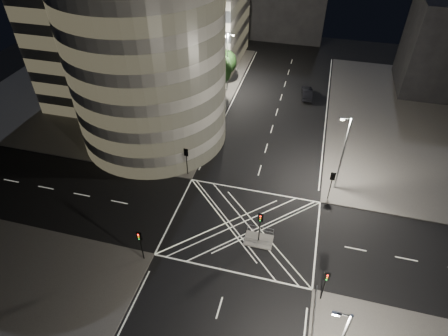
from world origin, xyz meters
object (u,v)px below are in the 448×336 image
(street_lamp_left_near, at_px, (194,116))
(street_lamp_left_far, at_px, (228,60))
(traffic_signal_nr, at_px, (326,281))
(traffic_signal_fl, at_px, (186,157))
(central_island, at_px, (258,240))
(traffic_signal_nl, at_px, (140,241))
(traffic_signal_island, at_px, (260,222))
(traffic_signal_fr, at_px, (332,181))
(street_lamp_right_far, at_px, (342,152))
(sedan, at_px, (307,93))

(street_lamp_left_near, xyz_separation_m, street_lamp_left_far, (0.00, 18.00, 0.00))
(traffic_signal_nr, bearing_deg, traffic_signal_fl, 142.31)
(central_island, height_order, street_lamp_left_far, street_lamp_left_far)
(traffic_signal_nl, xyz_separation_m, traffic_signal_island, (10.80, 5.30, 0.00))
(traffic_signal_fr, xyz_separation_m, traffic_signal_nr, (0.00, -13.60, 0.00))
(traffic_signal_island, bearing_deg, central_island, 0.00)
(traffic_signal_island, height_order, street_lamp_left_near, street_lamp_left_near)
(traffic_signal_nl, bearing_deg, central_island, 26.14)
(traffic_signal_nl, relative_size, street_lamp_left_far, 0.40)
(central_island, distance_m, traffic_signal_fl, 13.91)
(traffic_signal_nr, xyz_separation_m, street_lamp_left_far, (-18.24, 36.80, 2.63))
(traffic_signal_fr, xyz_separation_m, traffic_signal_island, (-6.80, -8.30, 0.00))
(central_island, xyz_separation_m, traffic_signal_nl, (-10.80, -5.30, 2.84))
(street_lamp_left_near, bearing_deg, traffic_signal_nl, -88.06)
(traffic_signal_island, relative_size, street_lamp_left_near, 0.40)
(street_lamp_right_far, bearing_deg, traffic_signal_fl, -173.12)
(traffic_signal_fr, bearing_deg, traffic_signal_nr, -90.00)
(traffic_signal_fl, distance_m, traffic_signal_nl, 13.60)
(street_lamp_left_near, xyz_separation_m, sedan, (13.57, 19.18, -4.76))
(traffic_signal_nr, relative_size, traffic_signal_island, 1.00)
(traffic_signal_fr, height_order, street_lamp_right_far, street_lamp_right_far)
(traffic_signal_island, bearing_deg, traffic_signal_nr, -37.93)
(traffic_signal_fl, relative_size, sedan, 0.84)
(traffic_signal_fr, distance_m, sedan, 24.91)
(street_lamp_left_far, bearing_deg, sedan, 4.96)
(traffic_signal_fr, bearing_deg, central_island, -129.33)
(traffic_signal_nr, height_order, street_lamp_left_near, street_lamp_left_near)
(traffic_signal_fl, xyz_separation_m, traffic_signal_nl, (0.00, -13.60, 0.00))
(traffic_signal_island, bearing_deg, traffic_signal_fl, 142.46)
(street_lamp_left_far, relative_size, sedan, 2.10)
(traffic_signal_nl, height_order, traffic_signal_fr, same)
(sedan, bearing_deg, traffic_signal_nl, 64.33)
(traffic_signal_nl, height_order, sedan, traffic_signal_nl)
(traffic_signal_nl, height_order, traffic_signal_nr, same)
(traffic_signal_fl, distance_m, traffic_signal_fr, 17.60)
(street_lamp_left_near, bearing_deg, traffic_signal_nr, -45.87)
(central_island, relative_size, traffic_signal_nl, 0.75)
(traffic_signal_nl, bearing_deg, traffic_signal_nr, 0.00)
(traffic_signal_island, distance_m, street_lamp_left_near, 17.89)
(traffic_signal_nr, bearing_deg, street_lamp_right_far, 87.70)
(traffic_signal_nr, xyz_separation_m, street_lamp_left_near, (-18.24, 18.80, 2.63))
(traffic_signal_nl, height_order, street_lamp_left_far, street_lamp_left_far)
(traffic_signal_nl, distance_m, street_lamp_left_near, 18.99)
(traffic_signal_fr, relative_size, traffic_signal_nr, 1.00)
(traffic_signal_fr, bearing_deg, traffic_signal_nl, -142.31)
(street_lamp_left_near, bearing_deg, street_lamp_right_far, -9.03)
(sedan, bearing_deg, central_island, 79.40)
(traffic_signal_fl, distance_m, traffic_signal_nr, 22.24)
(street_lamp_left_near, distance_m, sedan, 23.97)
(traffic_signal_fr, height_order, street_lamp_left_far, street_lamp_left_far)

